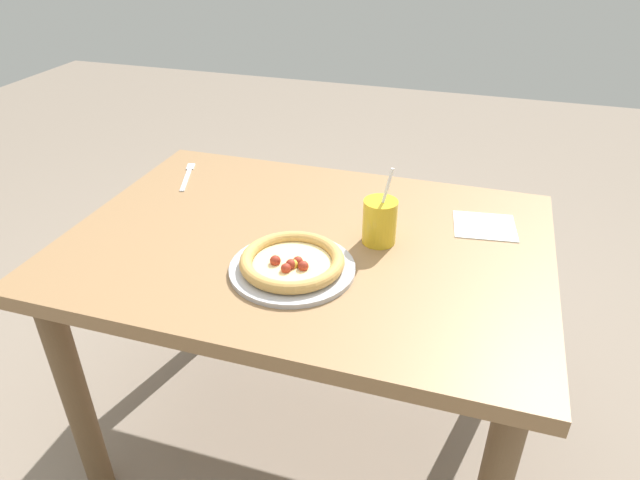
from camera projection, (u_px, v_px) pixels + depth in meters
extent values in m
plane|color=gray|center=(309.00, 435.00, 1.83)|extent=(8.00, 8.00, 0.00)
cube|color=#936D47|center=(307.00, 244.00, 1.45)|extent=(1.22, 0.87, 0.04)
cylinder|color=brown|center=(77.00, 401.00, 1.49)|extent=(0.07, 0.07, 0.71)
cylinder|color=brown|center=(202.00, 260.00, 2.07)|extent=(0.07, 0.07, 0.71)
cylinder|color=brown|center=(499.00, 314.00, 1.80)|extent=(0.07, 0.07, 0.71)
cylinder|color=#B7B7BC|center=(292.00, 268.00, 1.31)|extent=(0.30, 0.30, 0.01)
cylinder|color=#EFD68C|center=(292.00, 264.00, 1.30)|extent=(0.18, 0.18, 0.01)
torus|color=tan|center=(292.00, 261.00, 1.30)|extent=(0.24, 0.24, 0.03)
sphere|color=maroon|center=(291.00, 264.00, 1.28)|extent=(0.02, 0.02, 0.02)
sphere|color=maroon|center=(275.00, 261.00, 1.30)|extent=(0.03, 0.03, 0.03)
sphere|color=maroon|center=(286.00, 268.00, 1.27)|extent=(0.02, 0.02, 0.02)
sphere|color=maroon|center=(303.00, 266.00, 1.28)|extent=(0.02, 0.02, 0.02)
sphere|color=maroon|center=(298.00, 261.00, 1.29)|extent=(0.02, 0.02, 0.02)
sphere|color=gold|center=(294.00, 264.00, 1.28)|extent=(0.02, 0.02, 0.02)
cylinder|color=gold|center=(380.00, 222.00, 1.40)|extent=(0.09, 0.09, 0.12)
cylinder|color=white|center=(387.00, 188.00, 1.34)|extent=(0.03, 0.02, 0.10)
cube|color=white|center=(485.00, 226.00, 1.49)|extent=(0.18, 0.16, 0.00)
cube|color=silver|center=(186.00, 180.00, 1.74)|extent=(0.07, 0.15, 0.00)
cube|color=silver|center=(191.00, 167.00, 1.82)|extent=(0.04, 0.05, 0.00)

